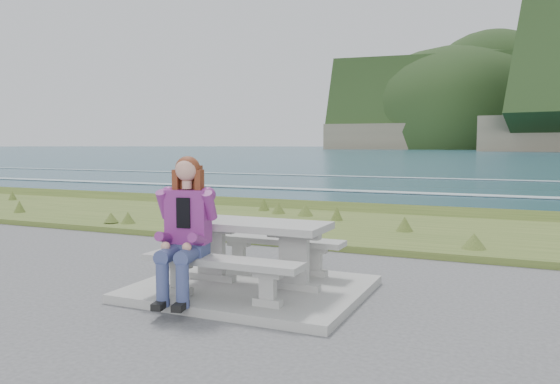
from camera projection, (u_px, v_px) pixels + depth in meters
The scene contains 8 objects.
concrete_slab at pixel (251, 289), 6.42m from camera, with size 2.60×2.10×0.10m, color gray.
picnic_table at pixel (251, 235), 6.36m from camera, with size 1.80×0.75×0.75m.
bench_landward at pixel (221, 267), 5.75m from camera, with size 1.80×0.35×0.45m.
bench_seaward at pixel (276, 245), 7.02m from camera, with size 1.80×0.35×0.45m.
grass_verge at pixel (364, 231), 10.98m from camera, with size 160.00×4.50×0.22m, color #39541F.
shore_drop at pixel (394, 214), 13.62m from camera, with size 160.00×0.80×2.20m, color #6B6450.
ocean at pixel (461, 209), 29.44m from camera, with size 1600.00×1600.00×0.09m.
seated_woman at pixel (183, 247), 5.75m from camera, with size 0.58×0.84×1.52m.
Camera 1 is at (2.85, -5.62, 1.74)m, focal length 35.00 mm.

